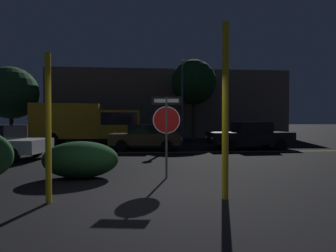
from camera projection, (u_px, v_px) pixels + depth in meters
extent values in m
plane|color=black|center=(145.00, 199.00, 5.24)|extent=(260.00, 260.00, 0.00)
cube|color=gold|center=(146.00, 153.00, 13.09)|extent=(32.72, 0.12, 0.01)
cylinder|color=#4C4C51|center=(166.00, 138.00, 7.18)|extent=(0.06, 0.06, 2.22)
cylinder|color=white|center=(166.00, 120.00, 7.17)|extent=(0.75, 0.10, 0.75)
cylinder|color=#B71414|center=(166.00, 120.00, 7.17)|extent=(0.69, 0.11, 0.70)
cube|color=black|center=(166.00, 101.00, 7.16)|extent=(0.81, 0.13, 0.22)
cube|color=white|center=(166.00, 101.00, 7.16)|extent=(0.67, 0.12, 0.10)
cylinder|color=yellow|center=(48.00, 128.00, 4.98)|extent=(0.11, 0.11, 2.86)
cylinder|color=yellow|center=(225.00, 111.00, 5.24)|extent=(0.13, 0.13, 3.54)
ellipsoid|color=#19421E|center=(81.00, 160.00, 7.22)|extent=(2.06, 1.17, 1.01)
cylinder|color=black|center=(11.00, 155.00, 9.77)|extent=(0.61, 0.24, 0.60)
cylinder|color=black|center=(36.00, 150.00, 11.62)|extent=(0.61, 0.24, 0.60)
cube|color=brown|center=(146.00, 139.00, 14.43)|extent=(3.95, 2.04, 0.60)
cube|color=black|center=(144.00, 129.00, 14.42)|extent=(1.65, 1.59, 0.49)
cylinder|color=black|center=(167.00, 143.00, 15.25)|extent=(0.62, 0.25, 0.60)
cylinder|color=black|center=(167.00, 146.00, 13.61)|extent=(0.62, 0.25, 0.60)
cylinder|color=black|center=(127.00, 143.00, 15.27)|extent=(0.62, 0.25, 0.60)
cylinder|color=black|center=(122.00, 146.00, 13.63)|extent=(0.62, 0.25, 0.60)
sphere|color=#F4EFCC|center=(180.00, 138.00, 14.94)|extent=(0.14, 0.14, 0.14)
sphere|color=#F4EFCC|center=(181.00, 139.00, 13.89)|extent=(0.14, 0.14, 0.14)
cube|color=black|center=(249.00, 138.00, 14.90)|extent=(4.68, 2.01, 0.65)
cube|color=black|center=(251.00, 127.00, 14.90)|extent=(1.91, 1.63, 0.57)
cylinder|color=black|center=(230.00, 145.00, 13.86)|extent=(0.61, 0.23, 0.60)
cylinder|color=black|center=(220.00, 143.00, 15.58)|extent=(0.61, 0.23, 0.60)
cylinder|color=black|center=(281.00, 145.00, 14.22)|extent=(0.61, 0.23, 0.60)
cylinder|color=black|center=(265.00, 142.00, 15.94)|extent=(0.61, 0.23, 0.60)
sphere|color=#F4EFCC|center=(212.00, 138.00, 14.05)|extent=(0.14, 0.14, 0.14)
sphere|color=#F4EFCC|center=(207.00, 137.00, 15.15)|extent=(0.14, 0.14, 0.14)
cube|color=gold|center=(120.00, 124.00, 18.85)|extent=(2.87, 2.49, 1.94)
cube|color=black|center=(120.00, 119.00, 18.84)|extent=(2.61, 2.51, 0.85)
cube|color=gold|center=(68.00, 121.00, 18.29)|extent=(4.59, 2.76, 2.36)
cylinder|color=black|center=(119.00, 136.00, 20.01)|extent=(0.86, 0.34, 0.84)
cylinder|color=black|center=(118.00, 138.00, 17.70)|extent=(0.86, 0.34, 0.84)
cylinder|color=black|center=(60.00, 137.00, 19.34)|extent=(0.86, 0.34, 0.84)
cylinder|color=black|center=(52.00, 139.00, 17.03)|extent=(0.86, 0.34, 0.84)
cylinder|color=#4C4C51|center=(182.00, 104.00, 18.77)|extent=(0.16, 0.16, 5.63)
sphere|color=#F9E5B2|center=(182.00, 62.00, 18.72)|extent=(0.37, 0.37, 0.37)
cylinder|color=#422D1E|center=(194.00, 119.00, 22.06)|extent=(0.32, 0.32, 3.51)
sphere|color=#143819|center=(194.00, 82.00, 22.00)|extent=(3.76, 3.76, 3.76)
cylinder|color=#422D1E|center=(11.00, 125.00, 23.01)|extent=(0.32, 0.32, 2.43)
sphere|color=#235128|center=(11.00, 93.00, 22.96)|extent=(4.56, 4.56, 4.56)
cube|color=#6B5B4C|center=(169.00, 105.00, 26.21)|extent=(22.42, 4.89, 6.37)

